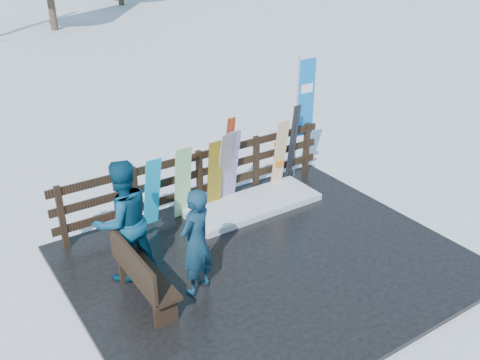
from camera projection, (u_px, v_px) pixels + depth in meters
ground at (268, 265)px, 8.70m from camera, size 700.00×700.00×0.00m
deck at (268, 263)px, 8.68m from camera, size 6.00×5.00×0.08m
fence at (200, 175)px, 10.01m from camera, size 5.60×0.10×1.15m
snow_patch at (253, 204)px, 10.23m from camera, size 2.61×1.00×0.12m
bench at (141, 273)px, 7.51m from camera, size 0.41×1.50×0.97m
snowboard_0 at (152, 192)px, 9.30m from camera, size 0.28×0.38×1.40m
snowboard_1 at (183, 183)px, 9.59m from camera, size 0.31×0.23×1.43m
snowboard_2 at (215, 175)px, 9.93m from camera, size 0.30×0.19×1.40m
snowboard_3 at (231, 167)px, 10.08m from camera, size 0.28×0.29×1.53m
snowboard_4 at (225, 169)px, 10.01m from camera, size 0.28×0.35×1.51m
snowboard_5 at (280, 155)px, 10.66m from camera, size 0.27×0.23×1.48m
ski_pair_a at (228, 160)px, 10.06m from camera, size 0.16×0.32×1.78m
ski_pair_b at (293, 144)px, 10.85m from camera, size 0.17×0.24×1.71m
rental_flag at (304, 103)px, 10.87m from camera, size 0.45×0.04×2.60m
person_front at (196, 242)px, 7.64m from camera, size 0.72×0.61×1.67m
person_back at (123, 221)px, 7.91m from camera, size 0.99×0.81×1.93m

